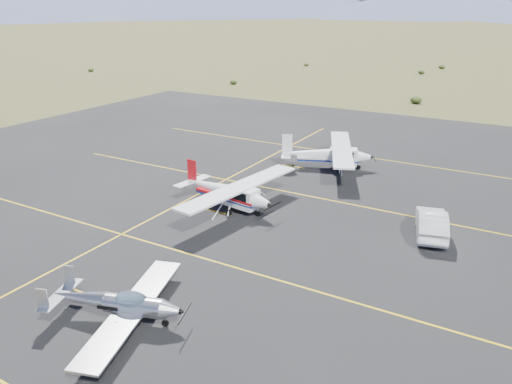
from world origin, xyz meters
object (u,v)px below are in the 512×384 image
Objects in this scene: sedan at (432,223)px; aircraft_low_wing at (119,303)px; aircraft_plain at (328,154)px; aircraft_cessna at (228,191)px.

aircraft_low_wing is at bearing 42.86° from sedan.
aircraft_plain is 13.14m from sedan.
aircraft_low_wing reaches higher than sedan.
aircraft_low_wing is 23.68m from aircraft_plain.
aircraft_plain is (-0.41, 23.67, 0.36)m from aircraft_low_wing.
sedan is (12.37, 2.33, -0.41)m from aircraft_cessna.
aircraft_low_wing is 0.77× the size of aircraft_plain.
aircraft_low_wing is at bearing -69.37° from aircraft_cessna.
aircraft_cessna reaches higher than aircraft_low_wing.
aircraft_low_wing is 13.04m from aircraft_cessna.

